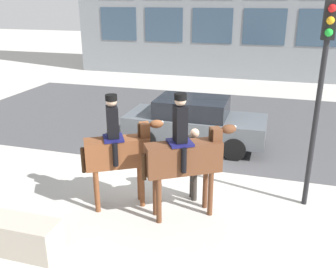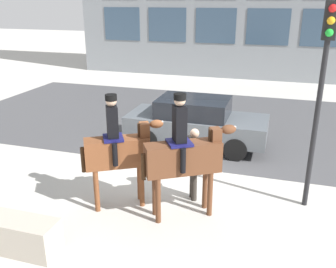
{
  "view_description": "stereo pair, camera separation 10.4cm",
  "coord_description": "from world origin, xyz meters",
  "px_view_note": "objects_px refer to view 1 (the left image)",
  "views": [
    {
      "loc": [
        2.3,
        -8.48,
        4.33
      ],
      "look_at": [
        0.12,
        -1.07,
        1.52
      ],
      "focal_mm": 40.0,
      "sensor_mm": 36.0,
      "label": 1
    },
    {
      "loc": [
        2.4,
        -8.45,
        4.33
      ],
      "look_at": [
        0.12,
        -1.07,
        1.52
      ],
      "focal_mm": 40.0,
      "sensor_mm": 36.0,
      "label": 2
    }
  ],
  "objects_px": {
    "mounted_horse_lead": "(119,149)",
    "traffic_light": "(322,77)",
    "pedestrian_bystander": "(193,159)",
    "street_car_near_lane": "(194,121)",
    "mounted_horse_companion": "(185,155)"
  },
  "relations": [
    {
      "from": "street_car_near_lane",
      "to": "mounted_horse_lead",
      "type": "bearing_deg",
      "value": -100.91
    },
    {
      "from": "mounted_horse_lead",
      "to": "mounted_horse_companion",
      "type": "height_order",
      "value": "mounted_horse_companion"
    },
    {
      "from": "mounted_horse_lead",
      "to": "street_car_near_lane",
      "type": "distance_m",
      "value": 4.08
    },
    {
      "from": "pedestrian_bystander",
      "to": "street_car_near_lane",
      "type": "xyz_separation_m",
      "value": [
        -0.7,
        3.24,
        -0.21
      ]
    },
    {
      "from": "mounted_horse_companion",
      "to": "pedestrian_bystander",
      "type": "xyz_separation_m",
      "value": [
        0.03,
        0.71,
        -0.38
      ]
    },
    {
      "from": "mounted_horse_lead",
      "to": "pedestrian_bystander",
      "type": "height_order",
      "value": "mounted_horse_lead"
    },
    {
      "from": "mounted_horse_lead",
      "to": "mounted_horse_companion",
      "type": "bearing_deg",
      "value": -29.59
    },
    {
      "from": "mounted_horse_lead",
      "to": "traffic_light",
      "type": "relative_size",
      "value": 0.59
    },
    {
      "from": "mounted_horse_companion",
      "to": "mounted_horse_lead",
      "type": "bearing_deg",
      "value": 149.14
    },
    {
      "from": "mounted_horse_companion",
      "to": "street_car_near_lane",
      "type": "xyz_separation_m",
      "value": [
        -0.67,
        3.95,
        -0.59
      ]
    },
    {
      "from": "pedestrian_bystander",
      "to": "mounted_horse_companion",
      "type": "bearing_deg",
      "value": 61.15
    },
    {
      "from": "mounted_horse_companion",
      "to": "pedestrian_bystander",
      "type": "bearing_deg",
      "value": 56.31
    },
    {
      "from": "mounted_horse_companion",
      "to": "street_car_near_lane",
      "type": "distance_m",
      "value": 4.05
    },
    {
      "from": "mounted_horse_lead",
      "to": "traffic_light",
      "type": "height_order",
      "value": "traffic_light"
    },
    {
      "from": "street_car_near_lane",
      "to": "traffic_light",
      "type": "xyz_separation_m",
      "value": [
        3.15,
        -2.78,
        2.08
      ]
    }
  ]
}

